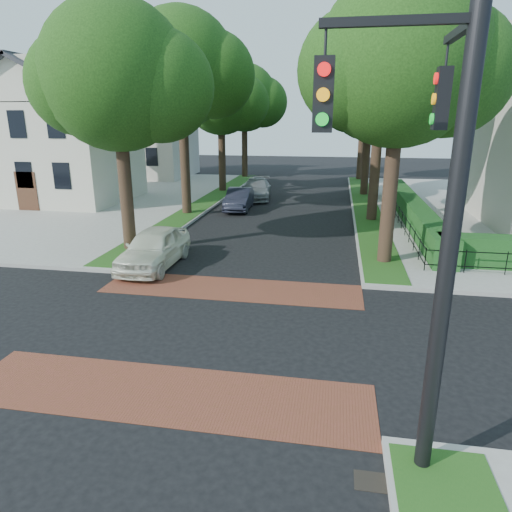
{
  "coord_description": "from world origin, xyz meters",
  "views": [
    {
      "loc": [
        3.44,
        -11.34,
        5.76
      ],
      "look_at": [
        1.07,
        2.08,
        1.6
      ],
      "focal_mm": 32.0,
      "sensor_mm": 36.0,
      "label": 1
    }
  ],
  "objects_px": {
    "parked_car_middle": "(239,199)",
    "parked_car_rear": "(256,189)",
    "traffic_signal": "(437,193)",
    "parked_car_front": "(154,248)"
  },
  "relations": [
    {
      "from": "parked_car_middle",
      "to": "parked_car_rear",
      "type": "distance_m",
      "value": 4.31
    },
    {
      "from": "parked_car_rear",
      "to": "parked_car_middle",
      "type": "bearing_deg",
      "value": -101.25
    },
    {
      "from": "traffic_signal",
      "to": "parked_car_front",
      "type": "bearing_deg",
      "value": 131.61
    },
    {
      "from": "parked_car_front",
      "to": "parked_car_rear",
      "type": "bearing_deg",
      "value": 85.94
    },
    {
      "from": "traffic_signal",
      "to": "parked_car_middle",
      "type": "xyz_separation_m",
      "value": [
        -7.59,
        21.59,
        -4.01
      ]
    },
    {
      "from": "traffic_signal",
      "to": "parked_car_rear",
      "type": "xyz_separation_m",
      "value": [
        -7.21,
        25.89,
        -3.98
      ]
    },
    {
      "from": "parked_car_middle",
      "to": "parked_car_front",
      "type": "bearing_deg",
      "value": -97.57
    },
    {
      "from": "traffic_signal",
      "to": "parked_car_front",
      "type": "xyz_separation_m",
      "value": [
        -8.49,
        9.56,
        -3.93
      ]
    },
    {
      "from": "parked_car_front",
      "to": "parked_car_middle",
      "type": "xyz_separation_m",
      "value": [
        0.9,
        12.04,
        -0.09
      ]
    },
    {
      "from": "parked_car_front",
      "to": "parked_car_rear",
      "type": "relative_size",
      "value": 0.92
    }
  ]
}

